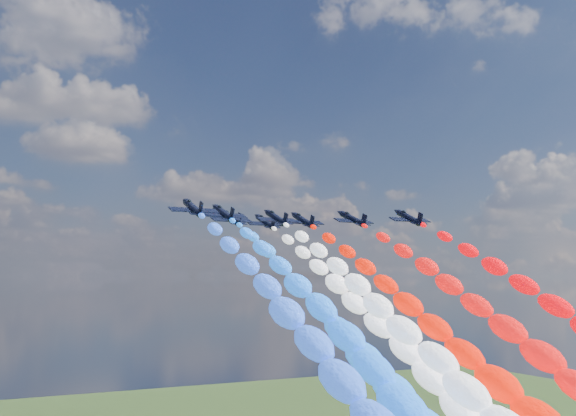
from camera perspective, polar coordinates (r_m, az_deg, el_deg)
jet_0 at (r=138.76m, az=-7.87°, el=0.01°), size 9.90×13.41×7.40m
trail_0 at (r=90.10m, az=3.32°, el=-13.93°), size 6.29×102.77×55.51m
jet_1 at (r=149.53m, az=-5.36°, el=-0.42°), size 10.22×13.64×7.40m
trail_1 at (r=101.83m, az=5.84°, el=-12.95°), size 6.29×102.77×55.51m
jet_2 at (r=161.77m, az=-4.75°, el=-0.83°), size 10.57×13.89×7.40m
trail_2 at (r=114.14m, az=5.49°, el=-12.17°), size 6.29×102.77×55.51m
jet_3 at (r=161.00m, az=-0.98°, el=-0.82°), size 10.20×13.63×7.40m
trail_3 at (r=115.38m, az=10.89°, el=-12.02°), size 6.29×102.77×55.51m
jet_4 at (r=173.09m, az=-1.90°, el=-1.16°), size 9.93×13.43×7.40m
trail_4 at (r=126.71m, az=8.49°, el=-11.48°), size 6.29×102.77×55.51m
jet_5 at (r=167.68m, az=1.24°, el=-1.02°), size 9.87×13.39×7.40m
trail_5 at (r=123.20m, az=13.27°, el=-11.56°), size 6.29×102.77×55.51m
jet_6 at (r=164.79m, az=5.35°, el=-0.91°), size 10.67×13.97×7.40m
trail_6 at (r=122.98m, az=19.10°, el=-11.42°), size 6.29×102.77×55.51m
jet_7 at (r=163.12m, az=9.96°, el=-0.80°), size 10.70×13.99×7.40m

